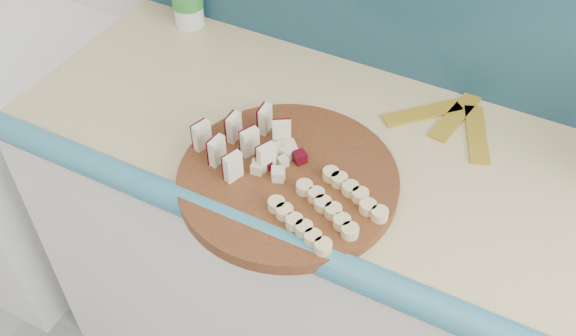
# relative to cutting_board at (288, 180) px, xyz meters

# --- Properties ---
(kitchen_counter) EXTENTS (2.20, 0.63, 0.91)m
(kitchen_counter) POSITION_rel_cutting_board_xyz_m (0.42, 0.16, -0.47)
(kitchen_counter) COLOR white
(kitchen_counter) RESTS_ON ground
(porcelain_fixture) EXTENTS (0.70, 0.72, 0.84)m
(porcelain_fixture) POSITION_rel_cutting_board_xyz_m (-1.13, 0.16, -0.52)
(porcelain_fixture) COLOR white
(porcelain_fixture) RESTS_ON ground
(cutting_board) EXTENTS (0.58, 0.58, 0.03)m
(cutting_board) POSITION_rel_cutting_board_xyz_m (0.00, 0.00, 0.00)
(cutting_board) COLOR #44270E
(cutting_board) RESTS_ON kitchen_counter
(apple_wedges) EXTENTS (0.18, 0.19, 0.06)m
(apple_wedges) POSITION_rel_cutting_board_xyz_m (-0.11, 0.02, 0.04)
(apple_wedges) COLOR beige
(apple_wedges) RESTS_ON cutting_board
(apple_chunks) EXTENTS (0.08, 0.07, 0.02)m
(apple_chunks) POSITION_rel_cutting_board_xyz_m (-0.02, 0.01, 0.02)
(apple_chunks) COLOR beige
(apple_chunks) RESTS_ON cutting_board
(banana_slices) EXTENTS (0.21, 0.21, 0.02)m
(banana_slices) POSITION_rel_cutting_board_xyz_m (0.11, -0.05, 0.02)
(banana_slices) COLOR beige
(banana_slices) RESTS_ON cutting_board
(canister) EXTENTS (0.08, 0.08, 0.13)m
(canister) POSITION_rel_cutting_board_xyz_m (-0.50, 0.39, 0.05)
(canister) COLOR white
(canister) RESTS_ON kitchen_counter
(banana_peel) EXTENTS (0.26, 0.22, 0.01)m
(banana_peel) POSITION_rel_cutting_board_xyz_m (0.23, 0.33, -0.01)
(banana_peel) COLOR gold
(banana_peel) RESTS_ON kitchen_counter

